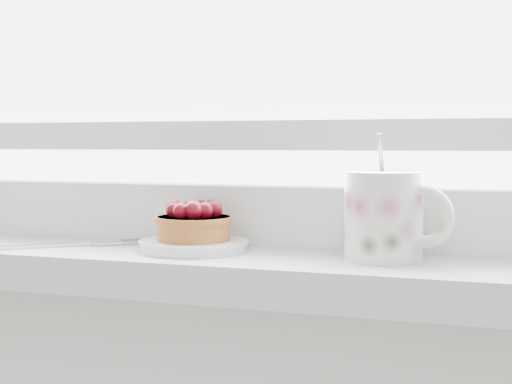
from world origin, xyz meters
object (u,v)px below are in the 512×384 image
at_px(saucer, 194,245).
at_px(raspberry_tart, 194,222).
at_px(floral_mug, 386,214).
at_px(fork, 56,245).

relative_size(saucer, raspberry_tart, 1.44).
height_order(saucer, raspberry_tart, raspberry_tart).
bearing_deg(floral_mug, raspberry_tart, -179.43).
bearing_deg(saucer, raspberry_tart, 47.00).
relative_size(raspberry_tart, fork, 0.46).
bearing_deg(raspberry_tart, saucer, -133.00).
relative_size(saucer, floral_mug, 0.94).
height_order(raspberry_tart, fork, raspberry_tart).
distance_m(floral_mug, fork, 0.38).
bearing_deg(fork, floral_mug, 3.87).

